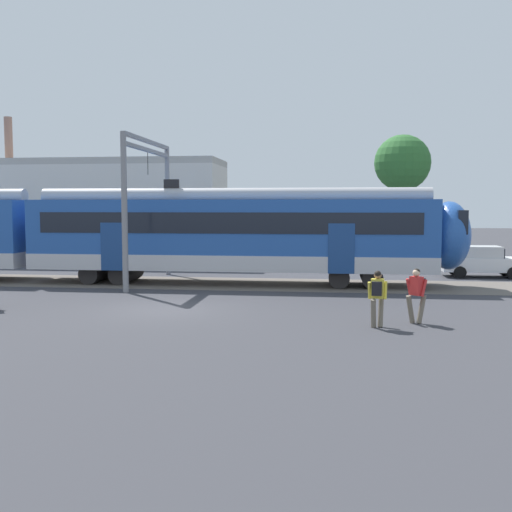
% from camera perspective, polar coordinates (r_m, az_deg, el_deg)
% --- Properties ---
extents(ground_plane, '(160.00, 160.00, 0.00)m').
position_cam_1_polar(ground_plane, '(20.73, -8.62, -5.05)').
color(ground_plane, '#38383D').
extents(track_bed, '(80.00, 4.40, 0.01)m').
position_cam_1_polar(track_bed, '(31.02, -22.92, -2.11)').
color(track_bed, '#605951').
rests_on(track_bed, ground).
extents(pedestrian_yellow, '(0.59, 0.62, 1.67)m').
position_cam_1_polar(pedestrian_yellow, '(17.67, 11.48, -3.55)').
color(pedestrian_yellow, '#6B6051').
rests_on(pedestrian_yellow, ground).
extents(pedestrian_red, '(0.69, 0.50, 1.67)m').
position_cam_1_polar(pedestrian_red, '(18.58, 15.07, -3.21)').
color(pedestrian_red, '#6B6051').
rests_on(pedestrian_red, ground).
extents(parked_car_white, '(4.02, 1.80, 1.54)m').
position_cam_1_polar(parked_car_white, '(31.73, 20.76, -0.48)').
color(parked_car_white, silver).
rests_on(parked_car_white, ground).
extents(catenary_gantry, '(0.24, 6.64, 6.53)m').
position_cam_1_polar(catenary_gantry, '(27.90, -10.23, 6.33)').
color(catenary_gantry, gray).
rests_on(catenary_gantry, ground).
extents(background_building, '(17.22, 5.00, 9.20)m').
position_cam_1_polar(background_building, '(39.63, -15.78, 4.15)').
color(background_building, beige).
rests_on(background_building, ground).
extents(street_tree_right, '(3.65, 3.65, 8.15)m').
position_cam_1_polar(street_tree_right, '(40.51, 13.78, 8.56)').
color(street_tree_right, brown).
rests_on(street_tree_right, ground).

